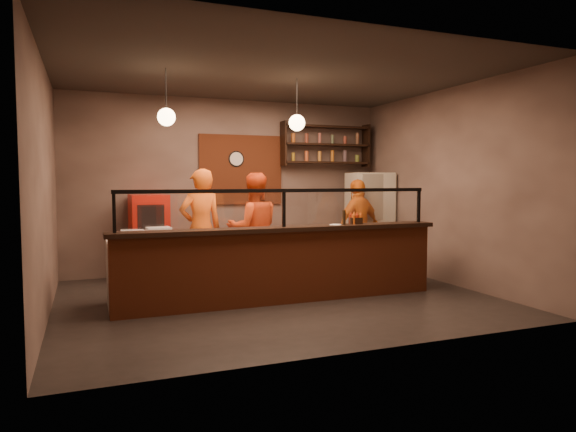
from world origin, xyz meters
name	(u,v)px	position (x,y,z in m)	size (l,w,h in m)	color
floor	(276,298)	(0.00, 0.00, 0.00)	(6.00, 6.00, 0.00)	black
ceiling	(276,74)	(0.00, 0.00, 3.20)	(6.00, 6.00, 0.00)	#332D27
wall_back	(231,186)	(0.00, 2.50, 1.60)	(6.00, 6.00, 0.00)	#7B655A
wall_left	(44,189)	(-3.00, 0.00, 1.60)	(5.00, 5.00, 0.00)	#7B655A
wall_right	(448,186)	(3.00, 0.00, 1.60)	(5.00, 5.00, 0.00)	#7B655A
wall_front	(365,191)	(0.00, -2.50, 1.60)	(6.00, 6.00, 0.00)	#7B655A
brick_patch	(241,170)	(0.20, 2.47, 1.90)	(1.60, 0.04, 1.30)	brown
service_counter	(284,267)	(0.00, -0.30, 0.50)	(4.60, 0.25, 1.00)	brown
counter_ledge	(284,229)	(0.00, -0.30, 1.03)	(4.70, 0.37, 0.06)	black
worktop_cabinet	(272,267)	(0.00, 0.20, 0.42)	(4.60, 0.75, 0.85)	gray
worktop	(272,236)	(0.00, 0.20, 0.88)	(4.60, 0.75, 0.05)	silver
sneeze_guard	(284,204)	(0.00, -0.30, 1.37)	(4.50, 0.05, 0.52)	white
wall_shelving	(326,145)	(1.90, 2.32, 2.40)	(1.84, 0.28, 0.85)	black
wall_clock	(236,159)	(0.10, 2.46, 2.10)	(0.30, 0.30, 0.04)	black
pendant_left	(166,117)	(-1.50, 0.20, 2.55)	(0.24, 0.24, 0.77)	black
pendant_right	(297,123)	(0.40, 0.20, 2.55)	(0.24, 0.24, 0.77)	black
cook_left	(201,229)	(-0.86, 1.12, 0.94)	(0.69, 0.45, 1.88)	orange
cook_mid	(254,229)	(0.01, 1.09, 0.91)	(0.89, 0.69, 1.82)	#D34013
cook_right	(359,227)	(2.05, 1.26, 0.86)	(1.01, 0.42, 1.72)	orange
fridge	(369,220)	(2.60, 1.82, 0.92)	(0.77, 0.72, 1.85)	beige
red_cooler	(149,237)	(-1.54, 2.15, 0.73)	(0.62, 0.57, 1.46)	red
pizza_dough	(280,235)	(0.10, 0.09, 0.91)	(0.48, 0.48, 0.01)	beige
prep_tub_a	(132,236)	(-1.98, 0.14, 0.97)	(0.29, 0.23, 0.14)	white
prep_tub_b	(159,233)	(-1.62, 0.27, 0.98)	(0.32, 0.26, 0.16)	white
prep_tub_c	(137,237)	(-1.93, -0.01, 0.97)	(0.29, 0.24, 0.15)	silver
rolling_pin	(204,234)	(-0.97, 0.38, 0.93)	(0.07, 0.07, 0.39)	gold
condiment_caddy	(356,221)	(1.15, -0.25, 1.11)	(0.17, 0.13, 0.10)	black
pepper_mill	(344,217)	(0.93, -0.31, 1.17)	(0.05, 0.05, 0.21)	black
small_plate	(335,225)	(0.78, -0.33, 1.07)	(0.17, 0.17, 0.01)	white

